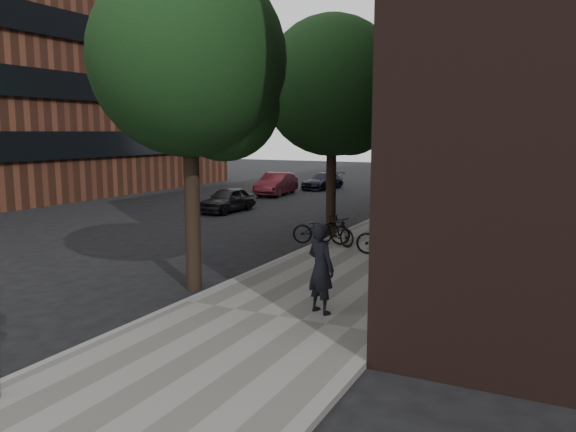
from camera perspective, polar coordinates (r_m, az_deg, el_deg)
The scene contains 14 objects.
ground at distance 8.72m, azimuth -13.15°, elevation -16.66°, with size 120.00×120.00×0.00m, color black.
sidewalk at distance 17.13m, azimuth 9.39°, elevation -3.76°, with size 4.50×60.00×0.12m, color slate.
curb_edge at distance 17.90m, azimuth 2.49°, elevation -3.11°, with size 0.15×60.00×0.13m, color slate.
street_tree_near at distance 13.20m, azimuth -9.42°, elevation 14.66°, with size 4.40×4.40×7.50m.
street_tree_mid at distance 20.68m, azimuth 4.84°, elevation 12.50°, with size 5.00×5.00×7.80m.
street_tree_far at distance 29.21m, azimuth 11.52°, elevation 11.20°, with size 5.00×5.00×7.80m.
pedestrian at distance 11.09m, azimuth 3.35°, elevation -5.32°, with size 0.66×0.43×1.80m, color black.
parked_bike_facade_near at distance 16.53m, azimuth 10.17°, elevation -2.27°, with size 0.66×1.89×0.99m, color black.
parked_bike_facade_far at distance 18.04m, azimuth 12.14°, elevation -1.27°, with size 0.51×1.81×1.09m, color black.
parked_bike_curb_near at distance 17.94m, azimuth 3.40°, elevation -1.34°, with size 0.64×1.84×0.97m, color black.
parked_bike_curb_far at distance 17.77m, azimuth 4.88°, elevation -1.48°, with size 0.44×1.57×0.94m, color black.
parked_car_near at distance 26.16m, azimuth -6.16°, elevation 1.67°, with size 1.34×3.32×1.13m, color black.
parked_car_mid at distance 32.95m, azimuth -1.21°, elevation 3.28°, with size 1.38×3.95×1.30m, color maroon.
parked_car_far at distance 36.37m, azimuth 3.54°, elevation 3.58°, with size 1.50×3.68×1.07m, color black.
Camera 1 is at (5.12, -6.02, 3.68)m, focal length 35.00 mm.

